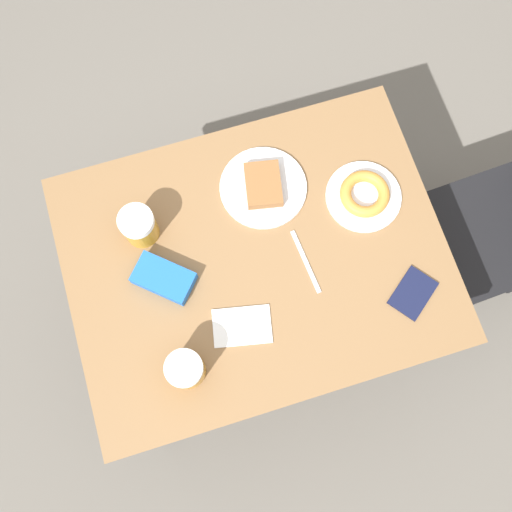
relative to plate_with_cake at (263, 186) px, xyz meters
name	(u,v)px	position (x,y,z in m)	size (l,w,h in m)	color
ground_plane	(256,306)	(0.19, -0.08, -0.76)	(8.00, 8.00, 0.00)	#666059
table	(256,264)	(0.19, -0.08, -0.08)	(0.80, 1.04, 0.74)	olive
plate_with_cake	(263,186)	(0.00, 0.00, 0.00)	(0.25, 0.25, 0.04)	silver
plate_with_donut	(364,195)	(0.11, 0.26, 0.00)	(0.21, 0.21, 0.04)	silver
beer_mug_left	(139,226)	(0.03, -0.36, 0.04)	(0.10, 0.10, 0.11)	#C68C23
beer_mug_center	(186,369)	(0.43, -0.34, 0.04)	(0.10, 0.10, 0.11)	#C68C23
napkin_folded	(242,326)	(0.36, -0.17, -0.01)	(0.13, 0.17, 0.00)	white
fork	(306,261)	(0.24, 0.05, -0.01)	(0.19, 0.03, 0.00)	silver
passport_near_edge	(413,293)	(0.41, 0.30, -0.01)	(0.15, 0.15, 0.01)	#141938
blue_pouch	(164,278)	(0.18, -0.33, 0.01)	(0.17, 0.18, 0.04)	blue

